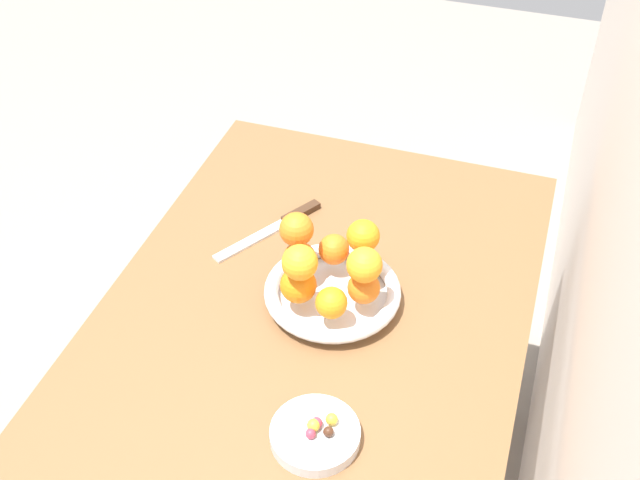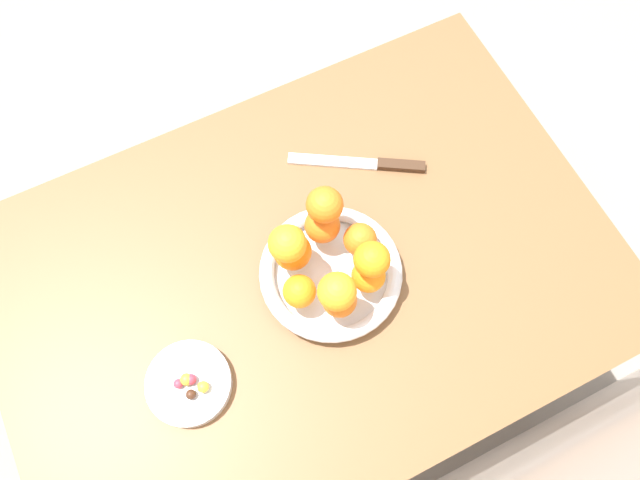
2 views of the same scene
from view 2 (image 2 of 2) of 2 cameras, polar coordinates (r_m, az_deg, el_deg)
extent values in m
plane|color=gray|center=(1.83, -0.88, -10.49)|extent=(6.00, 6.00, 0.00)
cube|color=brown|center=(1.13, -1.40, -3.40)|extent=(1.10, 0.76, 0.04)
cylinder|color=brown|center=(1.70, 9.28, 9.02)|extent=(0.05, 0.05, 0.70)
cylinder|color=brown|center=(1.62, -22.18, -4.89)|extent=(0.05, 0.05, 0.70)
cylinder|color=brown|center=(1.57, 21.01, -9.84)|extent=(0.05, 0.05, 0.70)
cylinder|color=silver|center=(1.10, 0.97, -3.28)|extent=(0.21, 0.21, 0.01)
torus|color=silver|center=(1.08, 0.99, -2.95)|extent=(0.25, 0.25, 0.03)
cylinder|color=silver|center=(1.07, -11.89, -12.71)|extent=(0.14, 0.14, 0.02)
sphere|color=orange|center=(1.03, -1.90, -4.70)|extent=(0.06, 0.06, 0.06)
sphere|color=orange|center=(1.02, 1.79, -5.51)|extent=(0.06, 0.06, 0.06)
sphere|color=orange|center=(1.04, 4.46, -3.26)|extent=(0.06, 0.06, 0.06)
sphere|color=orange|center=(1.06, 3.68, 0.05)|extent=(0.06, 0.06, 0.06)
sphere|color=orange|center=(1.06, 0.22, 1.35)|extent=(0.06, 0.06, 0.06)
sphere|color=orange|center=(1.05, -2.53, -1.05)|extent=(0.07, 0.07, 0.07)
sphere|color=orange|center=(0.98, 4.77, -1.78)|extent=(0.06, 0.06, 0.06)
sphere|color=orange|center=(1.01, 0.42, 3.24)|extent=(0.06, 0.06, 0.06)
sphere|color=orange|center=(0.96, 1.56, -4.73)|extent=(0.06, 0.06, 0.06)
sphere|color=orange|center=(0.98, -3.01, -0.33)|extent=(0.06, 0.06, 0.06)
sphere|color=#472819|center=(1.05, -11.72, -13.67)|extent=(0.02, 0.02, 0.02)
sphere|color=gold|center=(1.05, -10.63, -13.06)|extent=(0.02, 0.02, 0.02)
sphere|color=#C6384C|center=(1.06, -12.82, -12.69)|extent=(0.02, 0.02, 0.02)
sphere|color=#C6384C|center=(1.05, -11.74, -12.37)|extent=(0.02, 0.02, 0.02)
sphere|color=gold|center=(1.05, -12.12, -12.35)|extent=(0.02, 0.02, 0.02)
cube|color=#3F2819|center=(1.20, 7.42, 6.77)|extent=(0.09, 0.06, 0.01)
cube|color=silver|center=(1.20, 1.16, 7.19)|extent=(0.16, 0.11, 0.01)
camera|label=1|loc=(0.82, -100.25, -24.35)|focal=45.00mm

